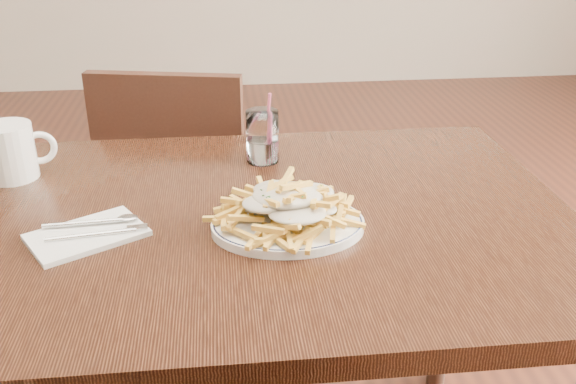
{
  "coord_description": "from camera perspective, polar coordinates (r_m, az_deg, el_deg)",
  "views": [
    {
      "loc": [
        -0.02,
        -1.01,
        1.27
      ],
      "look_at": [
        0.08,
        -0.07,
        0.82
      ],
      "focal_mm": 40.0,
      "sensor_mm": 36.0,
      "label": 1
    }
  ],
  "objects": [
    {
      "name": "napkin",
      "position": [
        1.11,
        -17.44,
        -3.67
      ],
      "size": [
        0.21,
        0.19,
        0.01
      ],
      "primitive_type": "cube",
      "rotation": [
        0.0,
        0.0,
        0.54
      ],
      "color": "silver",
      "rests_on": "table"
    },
    {
      "name": "chair_far",
      "position": [
        1.85,
        -9.4,
        -0.08
      ],
      "size": [
        0.47,
        0.47,
        0.86
      ],
      "color": "black",
      "rests_on": "ground"
    },
    {
      "name": "fries_plate",
      "position": [
        1.08,
        -0.0,
        -2.94
      ],
      "size": [
        0.3,
        0.28,
        0.02
      ],
      "color": "white",
      "rests_on": "table"
    },
    {
      "name": "loaded_fries",
      "position": [
        1.06,
        -0.0,
        -0.86
      ],
      "size": [
        0.27,
        0.24,
        0.07
      ],
      "color": "gold",
      "rests_on": "fries_plate"
    },
    {
      "name": "cutlery",
      "position": [
        1.11,
        -17.46,
        -3.2
      ],
      "size": [
        0.18,
        0.08,
        0.01
      ],
      "color": "silver",
      "rests_on": "napkin"
    },
    {
      "name": "table",
      "position": [
        1.18,
        -4.48,
        -5.3
      ],
      "size": [
        1.2,
        0.8,
        0.75
      ],
      "color": "black",
      "rests_on": "ground"
    },
    {
      "name": "water_glass",
      "position": [
        1.34,
        -2.28,
        4.67
      ],
      "size": [
        0.07,
        0.07,
        0.15
      ],
      "color": "white",
      "rests_on": "table"
    },
    {
      "name": "coffee_mug",
      "position": [
        1.37,
        -23.42,
        3.32
      ],
      "size": [
        0.14,
        0.1,
        0.11
      ],
      "color": "white",
      "rests_on": "table"
    }
  ]
}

